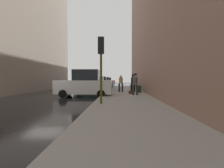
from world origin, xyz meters
name	(u,v)px	position (x,y,z in m)	size (l,w,h in m)	color
ground_plane	(44,99)	(0.00, 0.00, 0.00)	(120.00, 120.00, 0.00)	black
sidewalk	(126,98)	(6.00, 0.00, 0.07)	(4.00, 40.00, 0.15)	gray
parked_white_van	(85,84)	(2.65, 1.76, 1.03)	(4.61, 2.08, 2.25)	silver
parked_dark_green_sedan	(94,84)	(2.65, 7.32, 0.85)	(4.25, 2.14, 1.79)	#193828
parked_blue_sedan	(99,83)	(2.65, 12.31, 0.85)	(4.20, 2.06, 1.79)	navy
parked_silver_sedan	(102,82)	(2.65, 18.43, 0.85)	(4.22, 2.11, 1.79)	#B7BABF
parked_red_hatchback	(105,82)	(2.65, 24.54, 0.85)	(4.24, 2.13, 1.79)	#B2191E
parked_gray_coupe	(107,81)	(2.65, 30.69, 0.85)	(4.21, 2.07, 1.79)	slate
fire_hydrant	(108,88)	(4.45, 5.30, 0.50)	(0.42, 0.22, 0.70)	red
traffic_light	(101,56)	(4.50, -3.20, 2.76)	(0.32, 0.32, 3.60)	#514C0F
pedestrian_with_fedora	(133,82)	(6.95, 5.20, 1.14)	(0.52, 0.44, 1.78)	black
pedestrian_with_beanie	(135,83)	(6.86, 2.03, 1.14)	(0.52, 0.46, 1.78)	#333338
pedestrian_in_tan_coat	(121,83)	(5.72, 5.44, 1.10)	(0.51, 0.42, 1.71)	black
rolling_suitcase	(140,89)	(7.54, 4.52, 0.49)	(0.41, 0.59, 1.04)	black
duffel_bag	(131,92)	(6.56, 3.07, 0.29)	(0.32, 0.44, 0.28)	#472D19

